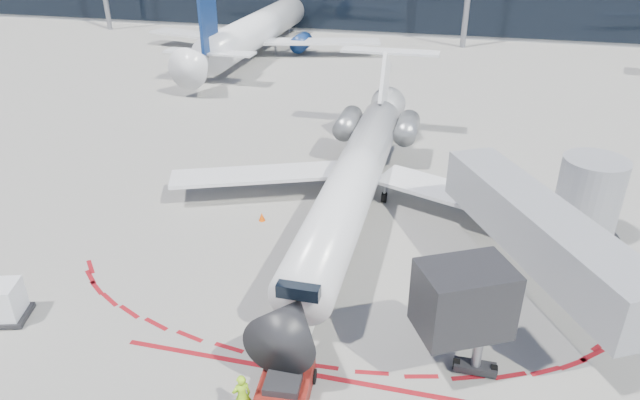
% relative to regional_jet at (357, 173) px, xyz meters
% --- Properties ---
extents(ground, '(260.00, 260.00, 0.00)m').
position_rel_regional_jet_xyz_m(ground, '(0.13, -2.07, -2.36)').
color(ground, gray).
rests_on(ground, ground).
extents(apron_centerline, '(0.25, 40.00, 0.01)m').
position_rel_regional_jet_xyz_m(apron_centerline, '(0.13, -0.07, -2.36)').
color(apron_centerline, silver).
rests_on(apron_centerline, ground).
extents(apron_stop_bar, '(14.00, 0.25, 0.01)m').
position_rel_regional_jet_xyz_m(apron_stop_bar, '(0.13, -13.57, -2.36)').
color(apron_stop_bar, maroon).
rests_on(apron_stop_bar, ground).
extents(jet_bridge, '(10.03, 15.20, 4.90)m').
position_rel_regional_jet_xyz_m(jet_bridge, '(9.92, -5.09, 0.64)').
color(jet_bridge, gray).
rests_on(jet_bridge, ground).
extents(regional_jet, '(22.92, 28.26, 7.08)m').
position_rel_regional_jet_xyz_m(regional_jet, '(0.00, 0.00, 0.00)').
color(regional_jet, silver).
rests_on(regional_jet, ground).
extents(pushback_tug, '(2.17, 4.63, 1.19)m').
position_rel_regional_jet_xyz_m(pushback_tug, '(0.20, -15.00, -1.84)').
color(pushback_tug, '#54140C').
rests_on(pushback_tug, ground).
extents(ramp_worker, '(0.80, 0.76, 1.83)m').
position_rel_regional_jet_xyz_m(ramp_worker, '(-1.02, -16.02, -1.45)').
color(ramp_worker, '#94D916').
rests_on(ramp_worker, ground).
extents(uld_container, '(2.28, 2.10, 1.78)m').
position_rel_regional_jet_xyz_m(uld_container, '(-12.86, -13.52, -1.48)').
color(uld_container, black).
rests_on(uld_container, ground).
extents(safety_cone_left, '(0.36, 0.36, 0.50)m').
position_rel_regional_jet_xyz_m(safety_cone_left, '(-4.93, -2.62, -2.11)').
color(safety_cone_left, '#E64C04').
rests_on(safety_cone_left, ground).
extents(bg_airliner_0, '(34.28, 36.30, 11.09)m').
position_rel_regional_jet_xyz_m(bg_airliner_0, '(-18.84, 37.50, 3.18)').
color(bg_airliner_0, silver).
rests_on(bg_airliner_0, ground).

